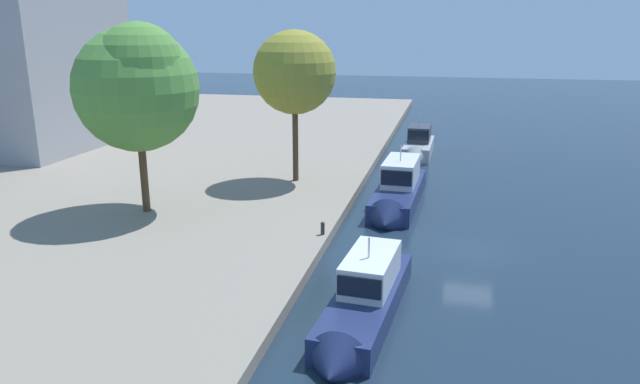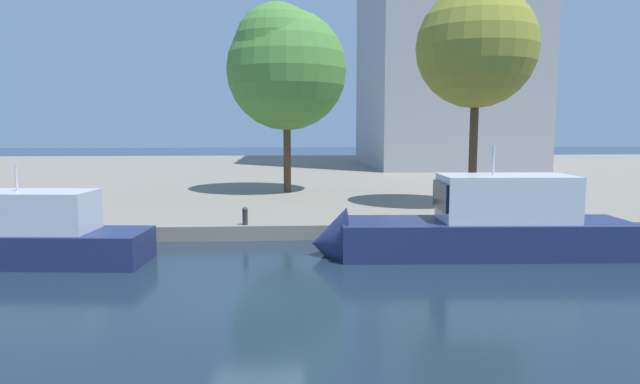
% 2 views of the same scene
% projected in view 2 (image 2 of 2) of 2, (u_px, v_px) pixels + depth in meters
% --- Properties ---
extents(ground_plane, '(220.00, 220.00, 0.00)m').
position_uv_depth(ground_plane, '(257.00, 299.00, 14.17)').
color(ground_plane, '#192838').
extents(dock_promenade, '(120.00, 55.00, 0.58)m').
position_uv_depth(dock_promenade, '(278.00, 174.00, 48.66)').
color(dock_promenade, gray).
rests_on(dock_promenade, ground_plane).
extents(motor_yacht_2, '(11.01, 2.96, 4.57)m').
position_uv_depth(motor_yacht_2, '(470.00, 231.00, 18.92)').
color(motor_yacht_2, navy).
rests_on(motor_yacht_2, ground_plane).
extents(mooring_bollard_2, '(0.23, 0.23, 0.71)m').
position_uv_depth(mooring_bollard_2, '(245.00, 215.00, 21.60)').
color(mooring_bollard_2, '#2D2D33').
rests_on(mooring_bollard_2, dock_promenade).
extents(tree_0, '(7.02, 7.02, 10.88)m').
position_uv_depth(tree_0, '(287.00, 67.00, 31.68)').
color(tree_0, '#4C3823').
rests_on(tree_0, dock_promenade).
extents(tree_2, '(5.68, 5.68, 10.42)m').
position_uv_depth(tree_2, '(479.00, 49.00, 25.70)').
color(tree_2, '#4C3823').
rests_on(tree_2, dock_promenade).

